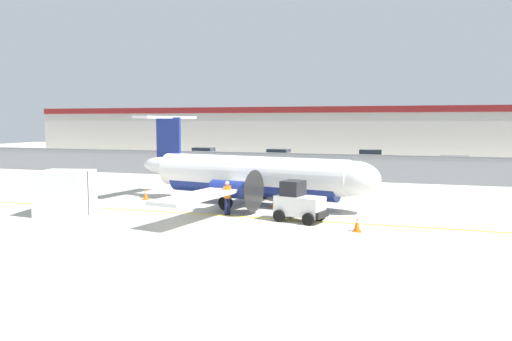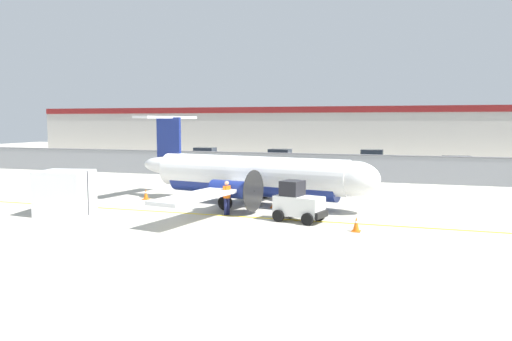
{
  "view_description": "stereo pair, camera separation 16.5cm",
  "coord_description": "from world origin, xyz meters",
  "px_view_note": "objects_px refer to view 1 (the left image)",
  "views": [
    {
      "loc": [
        9.31,
        -20.58,
        4.65
      ],
      "look_at": [
        0.79,
        6.58,
        1.8
      ],
      "focal_mm": 35.0,
      "sensor_mm": 36.0,
      "label": 1
    },
    {
      "loc": [
        9.47,
        -20.53,
        4.65
      ],
      "look_at": [
        0.79,
        6.58,
        1.8
      ],
      "focal_mm": 35.0,
      "sensor_mm": 36.0,
      "label": 2
    }
  ],
  "objects_px": {
    "cargo_container": "(65,193)",
    "parked_car_2": "(372,157)",
    "baggage_tug": "(299,203)",
    "parked_car_1": "(278,157)",
    "traffic_cone_near_left": "(146,194)",
    "traffic_cone_near_right": "(357,224)",
    "ground_crew_worker": "(227,196)",
    "parked_car_0": "(203,155)",
    "parked_car_3": "(454,166)",
    "commuter_airplane": "(255,176)",
    "traffic_cone_far_left": "(274,202)"
  },
  "relations": [
    {
      "from": "parked_car_1",
      "to": "parked_car_3",
      "type": "bearing_deg",
      "value": 165.2
    },
    {
      "from": "parked_car_2",
      "to": "parked_car_3",
      "type": "relative_size",
      "value": 0.96
    },
    {
      "from": "parked_car_1",
      "to": "parked_car_2",
      "type": "relative_size",
      "value": 1.02
    },
    {
      "from": "ground_crew_worker",
      "to": "commuter_airplane",
      "type": "bearing_deg",
      "value": 102.97
    },
    {
      "from": "traffic_cone_near_left",
      "to": "parked_car_2",
      "type": "bearing_deg",
      "value": 67.37
    },
    {
      "from": "traffic_cone_near_left",
      "to": "traffic_cone_far_left",
      "type": "distance_m",
      "value": 8.0
    },
    {
      "from": "ground_crew_worker",
      "to": "parked_car_0",
      "type": "height_order",
      "value": "same"
    },
    {
      "from": "traffic_cone_near_right",
      "to": "parked_car_2",
      "type": "bearing_deg",
      "value": 93.34
    },
    {
      "from": "baggage_tug",
      "to": "parked_car_3",
      "type": "height_order",
      "value": "baggage_tug"
    },
    {
      "from": "traffic_cone_far_left",
      "to": "parked_car_2",
      "type": "bearing_deg",
      "value": 83.57
    },
    {
      "from": "cargo_container",
      "to": "traffic_cone_near_right",
      "type": "xyz_separation_m",
      "value": [
        14.17,
        0.55,
        -0.79
      ]
    },
    {
      "from": "baggage_tug",
      "to": "parked_car_3",
      "type": "bearing_deg",
      "value": 84.69
    },
    {
      "from": "traffic_cone_near_left",
      "to": "parked_car_0",
      "type": "bearing_deg",
      "value": 106.04
    },
    {
      "from": "parked_car_0",
      "to": "ground_crew_worker",
      "type": "bearing_deg",
      "value": 115.08
    },
    {
      "from": "traffic_cone_near_right",
      "to": "parked_car_2",
      "type": "height_order",
      "value": "parked_car_2"
    },
    {
      "from": "parked_car_0",
      "to": "parked_car_2",
      "type": "xyz_separation_m",
      "value": [
        18.18,
        1.55,
        0.0
      ]
    },
    {
      "from": "traffic_cone_far_left",
      "to": "parked_car_3",
      "type": "relative_size",
      "value": 0.15
    },
    {
      "from": "cargo_container",
      "to": "parked_car_2",
      "type": "distance_m",
      "value": 34.22
    },
    {
      "from": "ground_crew_worker",
      "to": "parked_car_0",
      "type": "bearing_deg",
      "value": 135.03
    },
    {
      "from": "commuter_airplane",
      "to": "ground_crew_worker",
      "type": "height_order",
      "value": "commuter_airplane"
    },
    {
      "from": "commuter_airplane",
      "to": "baggage_tug",
      "type": "xyz_separation_m",
      "value": [
        3.32,
        -3.76,
        -0.75
      ]
    },
    {
      "from": "commuter_airplane",
      "to": "ground_crew_worker",
      "type": "bearing_deg",
      "value": -85.96
    },
    {
      "from": "parked_car_0",
      "to": "traffic_cone_near_left",
      "type": "bearing_deg",
      "value": 105.39
    },
    {
      "from": "cargo_container",
      "to": "baggage_tug",
      "type": "bearing_deg",
      "value": 0.1
    },
    {
      "from": "parked_car_0",
      "to": "parked_car_1",
      "type": "relative_size",
      "value": 0.98
    },
    {
      "from": "cargo_container",
      "to": "traffic_cone_near_right",
      "type": "bearing_deg",
      "value": -7.39
    },
    {
      "from": "parked_car_0",
      "to": "parked_car_1",
      "type": "xyz_separation_m",
      "value": [
        8.67,
        -0.33,
        0.0
      ]
    },
    {
      "from": "traffic_cone_near_right",
      "to": "parked_car_0",
      "type": "height_order",
      "value": "parked_car_0"
    },
    {
      "from": "parked_car_0",
      "to": "parked_car_1",
      "type": "height_order",
      "value": "same"
    },
    {
      "from": "baggage_tug",
      "to": "traffic_cone_near_right",
      "type": "distance_m",
      "value": 3.2
    },
    {
      "from": "parked_car_1",
      "to": "traffic_cone_near_left",
      "type": "bearing_deg",
      "value": 90.09
    },
    {
      "from": "ground_crew_worker",
      "to": "parked_car_0",
      "type": "distance_m",
      "value": 31.08
    },
    {
      "from": "traffic_cone_far_left",
      "to": "parked_car_3",
      "type": "bearing_deg",
      "value": 61.72
    },
    {
      "from": "ground_crew_worker",
      "to": "traffic_cone_near_right",
      "type": "height_order",
      "value": "ground_crew_worker"
    },
    {
      "from": "traffic_cone_near_right",
      "to": "parked_car_1",
      "type": "xyz_separation_m",
      "value": [
        -11.34,
        29.49,
        0.58
      ]
    },
    {
      "from": "cargo_container",
      "to": "traffic_cone_near_left",
      "type": "distance_m",
      "value": 5.68
    },
    {
      "from": "parked_car_3",
      "to": "traffic_cone_near_right",
      "type": "bearing_deg",
      "value": 69.8
    },
    {
      "from": "traffic_cone_near_left",
      "to": "traffic_cone_near_right",
      "type": "distance_m",
      "value": 13.76
    },
    {
      "from": "ground_crew_worker",
      "to": "traffic_cone_near_left",
      "type": "relative_size",
      "value": 2.66
    },
    {
      "from": "cargo_container",
      "to": "ground_crew_worker",
      "type": "bearing_deg",
      "value": 7.56
    },
    {
      "from": "traffic_cone_near_left",
      "to": "traffic_cone_far_left",
      "type": "height_order",
      "value": "same"
    },
    {
      "from": "ground_crew_worker",
      "to": "cargo_container",
      "type": "height_order",
      "value": "cargo_container"
    },
    {
      "from": "parked_car_0",
      "to": "baggage_tug",
      "type": "bearing_deg",
      "value": 120.5
    },
    {
      "from": "cargo_container",
      "to": "parked_car_2",
      "type": "relative_size",
      "value": 0.64
    },
    {
      "from": "cargo_container",
      "to": "traffic_cone_near_right",
      "type": "height_order",
      "value": "cargo_container"
    },
    {
      "from": "baggage_tug",
      "to": "cargo_container",
      "type": "bearing_deg",
      "value": -155.18
    },
    {
      "from": "baggage_tug",
      "to": "parked_car_2",
      "type": "bearing_deg",
      "value": 103.21
    },
    {
      "from": "commuter_airplane",
      "to": "parked_car_0",
      "type": "height_order",
      "value": "commuter_airplane"
    },
    {
      "from": "baggage_tug",
      "to": "traffic_cone_far_left",
      "type": "height_order",
      "value": "baggage_tug"
    },
    {
      "from": "traffic_cone_near_left",
      "to": "parked_car_3",
      "type": "xyz_separation_m",
      "value": [
        18.4,
        18.94,
        0.58
      ]
    }
  ]
}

